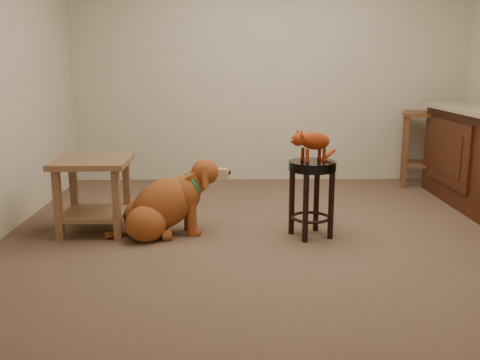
{
  "coord_description": "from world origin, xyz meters",
  "views": [
    {
      "loc": [
        -0.46,
        -4.16,
        1.34
      ],
      "look_at": [
        -0.38,
        -0.09,
        0.45
      ],
      "focal_mm": 40.0,
      "sensor_mm": 36.0,
      "label": 1
    }
  ],
  "objects_px": {
    "wood_stool": "(422,147)",
    "side_table": "(93,184)",
    "golden_retriever": "(165,206)",
    "tabby_kitten": "(312,142)",
    "padded_stool": "(312,183)"
  },
  "relations": [
    {
      "from": "wood_stool",
      "to": "side_table",
      "type": "distance_m",
      "value": 3.6
    },
    {
      "from": "golden_retriever",
      "to": "tabby_kitten",
      "type": "bearing_deg",
      "value": -16.01
    },
    {
      "from": "wood_stool",
      "to": "golden_retriever",
      "type": "distance_m",
      "value": 3.15
    },
    {
      "from": "wood_stool",
      "to": "golden_retriever",
      "type": "bearing_deg",
      "value": -146.83
    },
    {
      "from": "padded_stool",
      "to": "wood_stool",
      "type": "relative_size",
      "value": 0.73
    },
    {
      "from": "wood_stool",
      "to": "tabby_kitten",
      "type": "height_order",
      "value": "tabby_kitten"
    },
    {
      "from": "padded_stool",
      "to": "golden_retriever",
      "type": "relative_size",
      "value": 0.6
    },
    {
      "from": "wood_stool",
      "to": "side_table",
      "type": "height_order",
      "value": "wood_stool"
    },
    {
      "from": "wood_stool",
      "to": "golden_retriever",
      "type": "height_order",
      "value": "wood_stool"
    },
    {
      "from": "padded_stool",
      "to": "tabby_kitten",
      "type": "distance_m",
      "value": 0.33
    },
    {
      "from": "padded_stool",
      "to": "golden_retriever",
      "type": "bearing_deg",
      "value": 177.52
    },
    {
      "from": "wood_stool",
      "to": "tabby_kitten",
      "type": "relative_size",
      "value": 2.1
    },
    {
      "from": "wood_stool",
      "to": "side_table",
      "type": "bearing_deg",
      "value": -153.06
    },
    {
      "from": "side_table",
      "to": "golden_retriever",
      "type": "relative_size",
      "value": 0.6
    },
    {
      "from": "padded_stool",
      "to": "wood_stool",
      "type": "xyz_separation_m",
      "value": [
        1.48,
        1.77,
        0.0
      ]
    }
  ]
}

